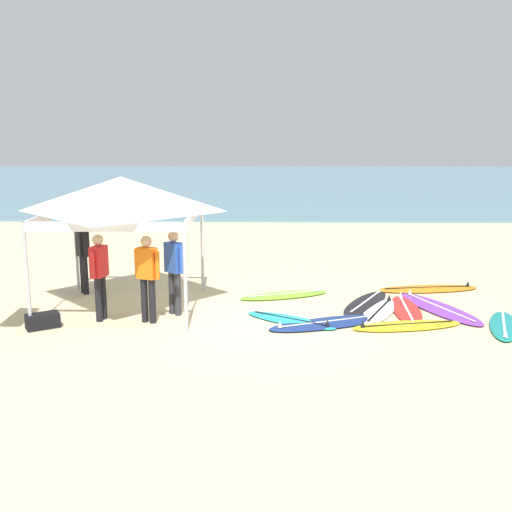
{
  "coord_description": "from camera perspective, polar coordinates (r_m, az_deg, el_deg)",
  "views": [
    {
      "loc": [
        0.17,
        -10.99,
        3.69
      ],
      "look_at": [
        -0.09,
        1.87,
        1.0
      ],
      "focal_mm": 42.79,
      "sensor_mm": 36.0,
      "label": 1
    }
  ],
  "objects": [
    {
      "name": "person_black",
      "position": [
        14.29,
        -15.89,
        0.45
      ],
      "size": [
        0.38,
        0.47,
        1.71
      ],
      "color": "black",
      "rests_on": "ground"
    },
    {
      "name": "person_orange",
      "position": [
        11.85,
        -10.12,
        -1.56
      ],
      "size": [
        0.52,
        0.34,
        1.71
      ],
      "color": "black",
      "rests_on": "ground"
    },
    {
      "name": "person_red",
      "position": [
        12.19,
        -14.43,
        -1.38
      ],
      "size": [
        0.3,
        0.54,
        1.71
      ],
      "color": "black",
      "rests_on": "ground"
    },
    {
      "name": "surfboard_cyan",
      "position": [
        11.96,
        3.29,
        -6.01
      ],
      "size": [
        1.93,
        1.48,
        0.19
      ],
      "color": "#23B2CC",
      "rests_on": "ground"
    },
    {
      "name": "surfboard_red",
      "position": [
        13.01,
        13.85,
        -4.86
      ],
      "size": [
        0.7,
        2.1,
        0.19
      ],
      "color": "red",
      "rests_on": "ground"
    },
    {
      "name": "ground_plane",
      "position": [
        11.6,
        0.25,
        -6.75
      ],
      "size": [
        80.0,
        80.0,
        0.0
      ],
      "primitive_type": "plane",
      "color": "beige"
    },
    {
      "name": "surfboard_yellow",
      "position": [
        11.97,
        13.89,
        -6.33
      ],
      "size": [
        2.23,
        1.01,
        0.19
      ],
      "color": "yellow",
      "rests_on": "ground"
    },
    {
      "name": "surfboard_orange",
      "position": [
        14.79,
        15.74,
        -2.95
      ],
      "size": [
        2.49,
        0.99,
        0.19
      ],
      "color": "orange",
      "rests_on": "ground"
    },
    {
      "name": "surfboard_black",
      "position": [
        13.31,
        10.22,
        -4.32
      ],
      "size": [
        1.51,
        2.15,
        0.19
      ],
      "color": "black",
      "rests_on": "ground"
    },
    {
      "name": "surfboard_lime",
      "position": [
        13.71,
        2.68,
        -3.66
      ],
      "size": [
        2.12,
        1.2,
        0.19
      ],
      "color": "#7AD12D",
      "rests_on": "ground"
    },
    {
      "name": "surfboard_purple",
      "position": [
        13.27,
        16.76,
        -4.7
      ],
      "size": [
        1.61,
        2.59,
        0.19
      ],
      "color": "purple",
      "rests_on": "ground"
    },
    {
      "name": "surfboard_teal",
      "position": [
        12.53,
        22.16,
        -6.06
      ],
      "size": [
        1.1,
        1.96,
        0.19
      ],
      "color": "#19847F",
      "rests_on": "ground"
    },
    {
      "name": "canopy_tent",
      "position": [
        12.68,
        -12.47,
        5.63
      ],
      "size": [
        3.04,
        3.04,
        2.75
      ],
      "color": "#B7B7BC",
      "rests_on": "ground"
    },
    {
      "name": "surfboard_navy",
      "position": [
        11.86,
        6.81,
        -6.22
      ],
      "size": [
        2.56,
        1.55,
        0.19
      ],
      "color": "navy",
      "rests_on": "ground"
    },
    {
      "name": "surfboard_white",
      "position": [
        12.76,
        11.47,
        -5.08
      ],
      "size": [
        1.31,
        2.01,
        0.19
      ],
      "color": "white",
      "rests_on": "ground"
    },
    {
      "name": "sea",
      "position": [
        42.41,
        0.93,
        6.89
      ],
      "size": [
        80.0,
        36.0,
        0.1
      ],
      "primitive_type": "cube",
      "color": "#568499",
      "rests_on": "ground"
    },
    {
      "name": "person_blue",
      "position": [
        12.29,
        -7.66,
        -1.0
      ],
      "size": [
        0.44,
        0.4,
        1.71
      ],
      "color": "#2D2D33",
      "rests_on": "ground"
    },
    {
      "name": "gear_bag_near_tent",
      "position": [
        12.24,
        -19.32,
        -5.74
      ],
      "size": [
        0.68,
        0.59,
        0.28
      ],
      "primitive_type": "cube",
      "rotation": [
        0.0,
        0.0,
        0.55
      ],
      "color": "black",
      "rests_on": "ground"
    }
  ]
}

